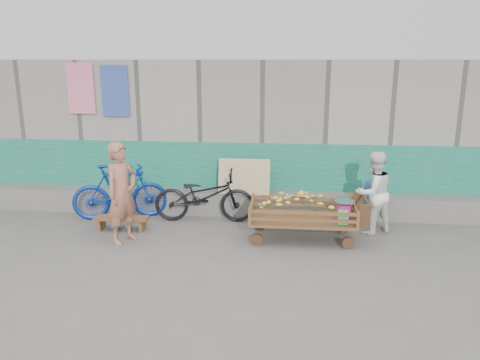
# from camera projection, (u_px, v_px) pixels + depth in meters

# --- Properties ---
(ground) EXTENTS (80.00, 80.00, 0.00)m
(ground) POSITION_uv_depth(u_px,v_px,m) (212.00, 262.00, 7.17)
(ground) COLOR #5A5752
(ground) RESTS_ON ground
(building_wall) EXTENTS (12.00, 3.50, 3.00)m
(building_wall) POSITION_uv_depth(u_px,v_px,m) (238.00, 129.00, 10.70)
(building_wall) COLOR gray
(building_wall) RESTS_ON ground
(banana_cart) EXTENTS (1.96, 0.90, 0.84)m
(banana_cart) POSITION_uv_depth(u_px,v_px,m) (301.00, 208.00, 7.93)
(banana_cart) COLOR brown
(banana_cart) RESTS_ON ground
(bench) EXTENTS (0.97, 0.29, 0.24)m
(bench) POSITION_uv_depth(u_px,v_px,m) (122.00, 220.00, 8.48)
(bench) COLOR brown
(bench) RESTS_ON ground
(vendor_man) EXTENTS (0.65, 0.74, 1.71)m
(vendor_man) POSITION_uv_depth(u_px,v_px,m) (122.00, 193.00, 7.78)
(vendor_man) COLOR #9D624B
(vendor_man) RESTS_ON ground
(woman) EXTENTS (0.90, 0.83, 1.48)m
(woman) POSITION_uv_depth(u_px,v_px,m) (373.00, 193.00, 8.23)
(woman) COLOR white
(woman) RESTS_ON ground
(child) EXTENTS (0.44, 0.30, 0.86)m
(child) POSITION_uv_depth(u_px,v_px,m) (369.00, 203.00, 8.65)
(child) COLOR #2B5493
(child) RESTS_ON ground
(bicycle_dark) EXTENTS (1.93, 0.77, 1.00)m
(bicycle_dark) POSITION_uv_depth(u_px,v_px,m) (204.00, 196.00, 8.86)
(bicycle_dark) COLOR black
(bicycle_dark) RESTS_ON ground
(bicycle_blue) EXTENTS (1.87, 1.02, 1.08)m
(bicycle_blue) POSITION_uv_depth(u_px,v_px,m) (120.00, 192.00, 9.01)
(bicycle_blue) COLOR #0C2F9B
(bicycle_blue) RESTS_ON ground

